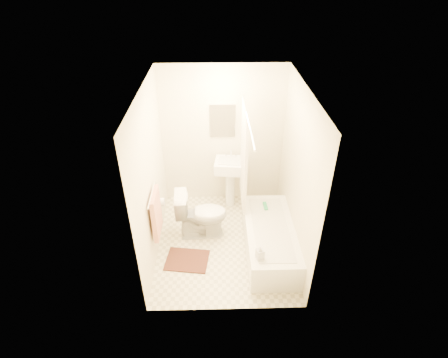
{
  "coord_description": "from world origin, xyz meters",
  "views": [
    {
      "loc": [
        -0.11,
        -3.97,
        3.76
      ],
      "look_at": [
        0.0,
        0.25,
        1.0
      ],
      "focal_mm": 28.0,
      "sensor_mm": 36.0,
      "label": 1
    }
  ],
  "objects_px": {
    "bathtub": "(269,239)",
    "soap_bottle": "(260,252)",
    "bath_mat": "(187,260)",
    "sink": "(230,181)",
    "toilet": "(201,214)"
  },
  "relations": [
    {
      "from": "bathtub",
      "to": "soap_bottle",
      "type": "relative_size",
      "value": 7.62
    },
    {
      "from": "toilet",
      "to": "bathtub",
      "type": "distance_m",
      "value": 1.09
    },
    {
      "from": "bathtub",
      "to": "bath_mat",
      "type": "height_order",
      "value": "bathtub"
    },
    {
      "from": "bath_mat",
      "to": "soap_bottle",
      "type": "xyz_separation_m",
      "value": [
        0.98,
        -0.41,
        0.54
      ]
    },
    {
      "from": "bath_mat",
      "to": "soap_bottle",
      "type": "bearing_deg",
      "value": -22.4
    },
    {
      "from": "bathtub",
      "to": "soap_bottle",
      "type": "height_order",
      "value": "soap_bottle"
    },
    {
      "from": "bathtub",
      "to": "bath_mat",
      "type": "distance_m",
      "value": 1.24
    },
    {
      "from": "toilet",
      "to": "bathtub",
      "type": "height_order",
      "value": "toilet"
    },
    {
      "from": "bath_mat",
      "to": "soap_bottle",
      "type": "distance_m",
      "value": 1.19
    },
    {
      "from": "bathtub",
      "to": "toilet",
      "type": "bearing_deg",
      "value": 158.4
    },
    {
      "from": "soap_bottle",
      "to": "toilet",
      "type": "bearing_deg",
      "value": 128.57
    },
    {
      "from": "bathtub",
      "to": "sink",
      "type": "bearing_deg",
      "value": 114.97
    },
    {
      "from": "toilet",
      "to": "bath_mat",
      "type": "relative_size",
      "value": 1.3
    },
    {
      "from": "bath_mat",
      "to": "soap_bottle",
      "type": "height_order",
      "value": "soap_bottle"
    },
    {
      "from": "soap_bottle",
      "to": "sink",
      "type": "bearing_deg",
      "value": 100.19
    }
  ]
}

